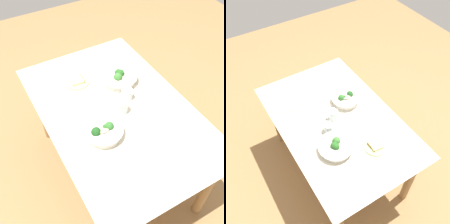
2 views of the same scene
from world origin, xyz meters
TOP-DOWN VIEW (x-y plane):
  - ground_plane at (0.00, 0.00)m, footprint 6.00×6.00m
  - dining_table at (0.00, 0.00)m, footprint 1.47×0.95m
  - broccoli_bowl_far at (-0.15, 0.18)m, footprint 0.25×0.25m
  - broccoli_bowl_near at (0.24, -0.16)m, footprint 0.28×0.28m
  - bread_side_plate at (0.38, 0.11)m, footprint 0.19×0.19m
  - water_glass_center at (0.06, -0.12)m, footprint 0.08×0.08m
  - water_glass_side at (-0.03, -0.02)m, footprint 0.08×0.08m
  - fork_by_far_bowl at (-0.24, 0.00)m, footprint 0.11×0.01m
  - fork_by_near_bowl at (-0.18, -0.26)m, footprint 0.11×0.02m
  - table_knife_left at (-0.03, -0.23)m, footprint 0.16×0.11m
  - napkin_folded_upper at (-0.38, -0.29)m, footprint 0.20×0.19m

SIDE VIEW (x-z plane):
  - ground_plane at x=0.00m, z-range 0.00..0.00m
  - dining_table at x=0.00m, z-range 0.26..1.01m
  - table_knife_left at x=-0.03m, z-range 0.75..0.75m
  - fork_by_near_bowl at x=-0.18m, z-range 0.75..0.76m
  - fork_by_far_bowl at x=-0.24m, z-range 0.75..0.76m
  - napkin_folded_upper at x=-0.38m, z-range 0.75..0.76m
  - bread_side_plate at x=0.38m, z-range 0.74..0.78m
  - broccoli_bowl_near at x=0.24m, z-range 0.74..0.83m
  - broccoli_bowl_far at x=-0.15m, z-range 0.74..0.83m
  - water_glass_center at x=0.06m, z-range 0.75..0.83m
  - water_glass_side at x=-0.03m, z-range 0.75..0.85m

